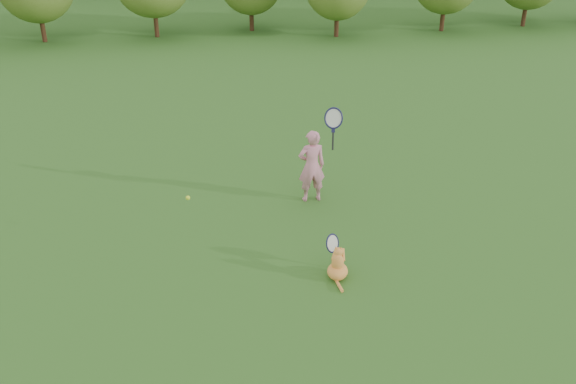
{
  "coord_description": "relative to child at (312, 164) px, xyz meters",
  "views": [
    {
      "loc": [
        -0.58,
        -7.14,
        4.76
      ],
      "look_at": [
        0.2,
        0.8,
        0.7
      ],
      "focal_mm": 40.0,
      "sensor_mm": 36.0,
      "label": 1
    }
  ],
  "objects": [
    {
      "name": "ground",
      "position": [
        -0.68,
        -1.86,
        -0.62
      ],
      "size": [
        100.0,
        100.0,
        0.0
      ],
      "primitive_type": "plane",
      "color": "#204C15",
      "rests_on": "ground"
    },
    {
      "name": "cat",
      "position": [
        0.05,
        -2.17,
        -0.39
      ],
      "size": [
        0.42,
        0.68,
        0.62
      ],
      "rotation": [
        0.0,
        0.0,
        -0.29
      ],
      "color": "orange",
      "rests_on": "ground"
    },
    {
      "name": "child",
      "position": [
        0.0,
        0.0,
        0.0
      ],
      "size": [
        0.68,
        0.43,
        1.77
      ],
      "rotation": [
        0.0,
        0.0,
        3.27
      ],
      "color": "#CF7B8F",
      "rests_on": "ground"
    },
    {
      "name": "tennis_ball",
      "position": [
        -1.86,
        -1.28,
        0.17
      ],
      "size": [
        0.06,
        0.06,
        0.06
      ],
      "color": "#C4DF1A",
      "rests_on": "ground"
    }
  ]
}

